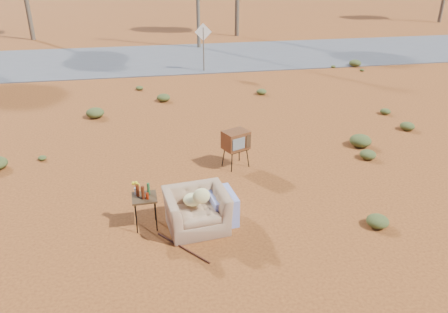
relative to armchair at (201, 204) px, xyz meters
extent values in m
plane|color=#97501E|center=(0.36, 0.53, -0.50)|extent=(140.00, 140.00, 0.00)
cube|color=#565659|center=(0.36, 15.53, -0.48)|extent=(140.00, 7.00, 0.04)
imported|color=#997353|center=(-0.10, -0.03, 0.04)|extent=(1.31, 0.93, 1.07)
ellipsoid|color=#E4DC8B|center=(-0.17, 0.02, 0.12)|extent=(0.39, 0.39, 0.23)
ellipsoid|color=#E4DC8B|center=(-0.02, -0.23, 0.33)|extent=(0.34, 0.17, 0.34)
cube|color=navy|center=(0.45, 0.15, -0.19)|extent=(0.60, 0.85, 0.62)
cube|color=black|center=(1.24, 2.53, 0.00)|extent=(0.66, 0.59, 0.03)
cylinder|color=black|center=(1.08, 2.25, -0.25)|extent=(0.03, 0.03, 0.49)
cylinder|color=black|center=(1.55, 2.45, -0.25)|extent=(0.03, 0.03, 0.49)
cylinder|color=black|center=(0.94, 2.61, -0.25)|extent=(0.03, 0.03, 0.49)
cylinder|color=black|center=(1.40, 2.80, -0.25)|extent=(0.03, 0.03, 0.49)
cube|color=brown|center=(1.24, 2.53, 0.25)|extent=(0.75, 0.68, 0.47)
cube|color=slate|center=(1.26, 2.27, 0.25)|extent=(0.35, 0.16, 0.30)
cube|color=#472D19|center=(1.53, 2.38, 0.25)|extent=(0.14, 0.07, 0.34)
cube|color=#3D2A16|center=(-1.11, 0.17, 0.18)|extent=(0.50, 0.50, 0.04)
cylinder|color=black|center=(-1.30, -0.03, -0.16)|extent=(0.02, 0.02, 0.68)
cylinder|color=black|center=(-0.91, -0.02, -0.16)|extent=(0.02, 0.02, 0.68)
cylinder|color=black|center=(-1.31, 0.36, -0.16)|extent=(0.02, 0.02, 0.68)
cylinder|color=black|center=(-0.92, 0.37, -0.16)|extent=(0.02, 0.02, 0.68)
cylinder|color=#481A0C|center=(-1.23, 0.21, 0.33)|extent=(0.07, 0.07, 0.25)
cylinder|color=#481A0C|center=(-1.13, 0.09, 0.34)|extent=(0.06, 0.06, 0.27)
cylinder|color=#225126|center=(-1.02, 0.27, 0.32)|extent=(0.06, 0.06, 0.23)
cylinder|color=#AA290D|center=(-1.05, 0.07, 0.27)|extent=(0.06, 0.06, 0.13)
cylinder|color=silver|center=(-1.26, 0.31, 0.27)|extent=(0.08, 0.08, 0.14)
ellipsoid|color=gold|center=(-1.26, 0.31, 0.43)|extent=(0.16, 0.16, 0.12)
cylinder|color=#532516|center=(-0.46, -0.70, -0.48)|extent=(0.90, 1.11, 0.04)
cylinder|color=brown|center=(1.86, 12.53, 0.50)|extent=(0.06, 0.06, 2.00)
cube|color=silver|center=(1.86, 12.53, 1.30)|extent=(0.78, 0.04, 0.78)
ellipsoid|color=#484F22|center=(4.86, 2.33, -0.38)|extent=(0.44, 0.44, 0.24)
ellipsoid|color=#484F22|center=(-2.64, 7.03, -0.33)|extent=(0.60, 0.60, 0.33)
ellipsoid|color=#484F22|center=(7.16, 5.53, -0.40)|extent=(0.36, 0.36, 0.20)
ellipsoid|color=#484F22|center=(3.56, 8.53, -0.39)|extent=(0.40, 0.40, 0.22)
ellipsoid|color=#484F22|center=(-1.14, 10.03, -0.42)|extent=(0.30, 0.30, 0.17)
camera|label=1|loc=(-0.93, -7.45, 4.60)|focal=35.00mm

